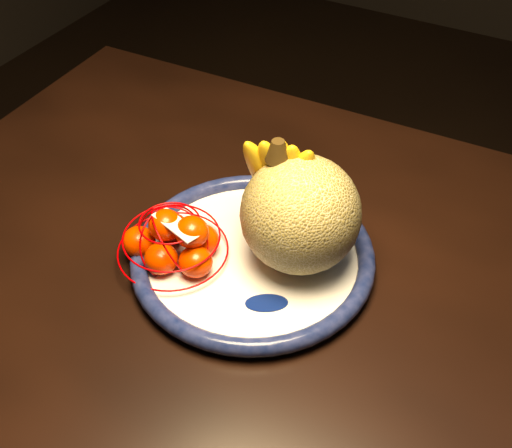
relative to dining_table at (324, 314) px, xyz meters
The scene contains 6 objects.
dining_table is the anchor object (origin of this frame).
fruit_bowl 0.14m from the dining_table, 169.47° to the right, with size 0.35×0.35×0.03m.
cantaloupe 0.18m from the dining_table, 169.33° to the left, with size 0.17×0.17×0.17m, color olive.
banana_bunch 0.22m from the dining_table, 152.47° to the left, with size 0.13×0.13×0.20m.
mandarin_bag 0.25m from the dining_table, 160.67° to the right, with size 0.17×0.17×0.10m.
price_tag 0.27m from the dining_table, 158.89° to the right, with size 0.07×0.03×0.00m, color white.
Camera 1 is at (0.16, -0.70, 1.39)m, focal length 45.00 mm.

